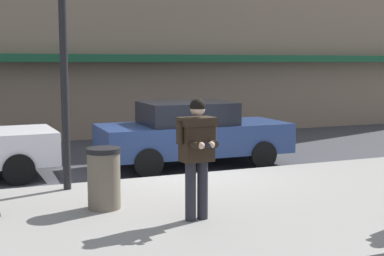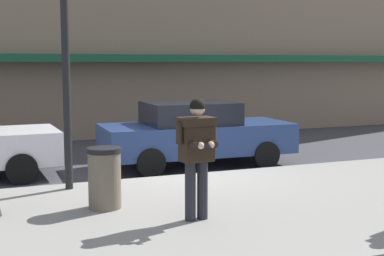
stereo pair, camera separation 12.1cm
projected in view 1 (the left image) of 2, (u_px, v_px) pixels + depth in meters
The scene contains 7 objects.
ground_plane at pixel (179, 179), 11.39m from camera, with size 80.00×80.00×0.00m, color #3D3D42.
sidewalk at pixel (292, 203), 9.13m from camera, with size 32.00×5.30×0.14m, color gray.
curb_paint_line at pixel (220, 174), 11.81m from camera, with size 28.00×0.12×0.01m, color silver.
parked_sedan_mid at pixel (192, 133), 12.70m from camera, with size 4.53×1.98×1.54m.
man_texting_on_phone at pixel (197, 146), 7.80m from camera, with size 0.65×0.60×1.81m.
street_lamp_post at pixel (63, 24), 9.49m from camera, with size 0.36×0.36×4.88m.
trash_bin at pixel (104, 178), 8.50m from camera, with size 0.55×0.55×0.98m.
Camera 1 is at (-3.96, -10.45, 2.46)m, focal length 50.00 mm.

